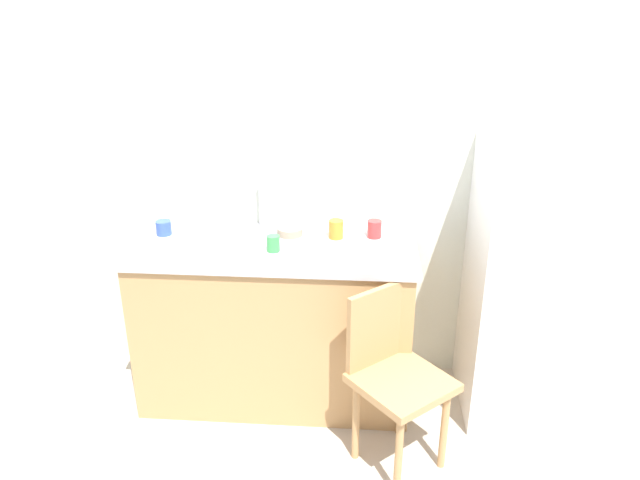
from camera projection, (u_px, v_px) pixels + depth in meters
The scene contains 13 objects.
ground_plane at pixel (335, 477), 2.87m from camera, with size 8.00×8.00×0.00m, color #BCB2A3.
back_wall at pixel (346, 159), 3.29m from camera, with size 4.80×0.10×2.61m, color silver.
cabinet_base at pixel (276, 324), 3.32m from camera, with size 1.46×0.60×0.90m, color tan.
countertop at pixel (273, 247), 3.14m from camera, with size 1.50×0.64×0.04m, color #B7B7BC.
faucet at pixel (261, 203), 3.32m from camera, with size 0.02×0.02×0.28m, color #B7B7BC.
refrigerator at pixel (532, 286), 3.11m from camera, with size 0.62×0.61×1.49m, color white.
chair at pixel (394, 371), 2.82m from camera, with size 0.56×0.56×0.89m.
dish_tray at pixel (200, 239), 3.13m from camera, with size 0.28×0.20×0.05m, color white.
terracotta_bowl at pixel (290, 231), 3.24m from camera, with size 0.14×0.14×0.04m, color gray.
cup_red at pixel (374, 229), 3.20m from camera, with size 0.08×0.08×0.09m, color red.
cup_green at pixel (273, 243), 3.03m from camera, with size 0.07×0.07×0.08m, color green.
cup_blue at pixel (164, 228), 3.24m from camera, with size 0.08×0.08×0.08m, color blue.
cup_orange at pixel (336, 229), 3.19m from camera, with size 0.08×0.08×0.10m, color orange.
Camera 1 is at (0.10, -2.21, 2.17)m, focal length 33.49 mm.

